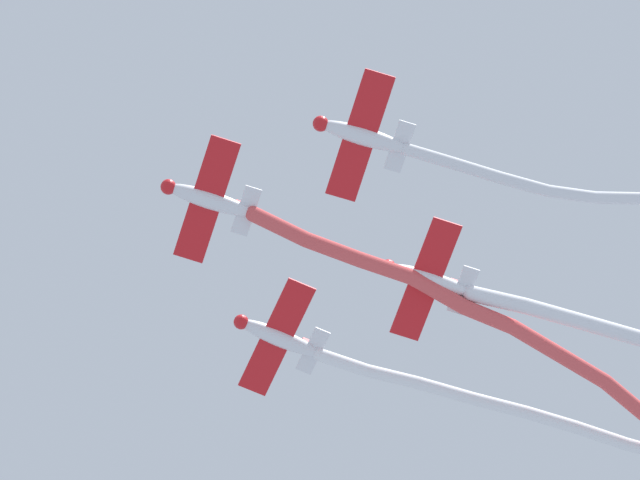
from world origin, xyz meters
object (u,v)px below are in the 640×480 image
(airplane_right_wing, at_px, (278,337))
(airplane_slot, at_px, (426,279))
(airplane_lead, at_px, (208,199))
(airplane_left_wing, at_px, (361,135))

(airplane_right_wing, height_order, airplane_slot, airplane_right_wing)
(airplane_slot, bearing_deg, airplane_right_wing, -42.68)
(airplane_lead, bearing_deg, airplane_left_wing, 137.46)
(airplane_lead, distance_m, airplane_right_wing, 9.41)
(airplane_lead, height_order, airplane_right_wing, airplane_right_wing)
(airplane_lead, distance_m, airplane_left_wing, 9.42)
(airplane_left_wing, height_order, airplane_right_wing, airplane_right_wing)
(airplane_right_wing, relative_size, airplane_slot, 1.01)
(airplane_lead, height_order, airplane_left_wing, airplane_lead)
(airplane_left_wing, relative_size, airplane_slot, 1.00)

